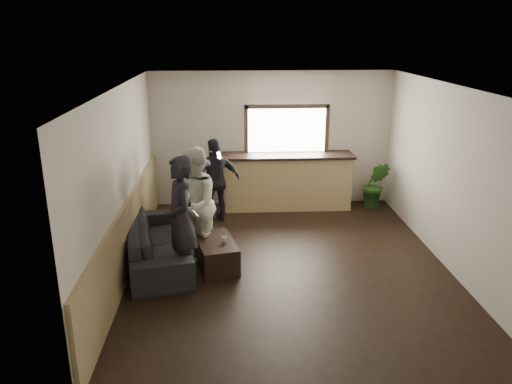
{
  "coord_description": "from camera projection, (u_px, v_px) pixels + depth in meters",
  "views": [
    {
      "loc": [
        -0.91,
        -7.2,
        3.59
      ],
      "look_at": [
        -0.48,
        0.4,
        1.09
      ],
      "focal_mm": 35.0,
      "sensor_mm": 36.0,
      "label": 1
    }
  ],
  "objects": [
    {
      "name": "person_b",
      "position": [
        194.0,
        204.0,
        7.95
      ],
      "size": [
        0.75,
        0.94,
        1.85
      ],
      "rotation": [
        0.0,
        0.0,
        -1.63
      ],
      "color": "silver",
      "rests_on": "ground"
    },
    {
      "name": "sofa",
      "position": [
        157.0,
        242.0,
        7.99
      ],
      "size": [
        1.35,
        2.46,
        0.68
      ],
      "primitive_type": "imported",
      "rotation": [
        0.0,
        0.0,
        1.77
      ],
      "color": "black",
      "rests_on": "ground"
    },
    {
      "name": "room_shell",
      "position": [
        240.0,
        177.0,
        7.5
      ],
      "size": [
        5.01,
        6.01,
        2.8
      ],
      "color": "silver",
      "rests_on": "ground"
    },
    {
      "name": "bar_counter",
      "position": [
        287.0,
        178.0,
        10.38
      ],
      "size": [
        2.7,
        0.68,
        2.13
      ],
      "color": "tan",
      "rests_on": "ground"
    },
    {
      "name": "person_a",
      "position": [
        180.0,
        219.0,
        7.27
      ],
      "size": [
        0.64,
        0.79,
        1.89
      ],
      "rotation": [
        0.0,
        0.0,
        -1.26
      ],
      "color": "black",
      "rests_on": "ground"
    },
    {
      "name": "potted_plant",
      "position": [
        375.0,
        185.0,
        10.43
      ],
      "size": [
        0.63,
        0.56,
        0.98
      ],
      "primitive_type": "imported",
      "rotation": [
        0.0,
        0.0,
        -0.25
      ],
      "color": "#2D6623",
      "rests_on": "ground"
    },
    {
      "name": "cup_b",
      "position": [
        224.0,
        240.0,
        7.73
      ],
      "size": [
        0.13,
        0.13,
        0.08
      ],
      "primitive_type": "imported",
      "rotation": [
        0.0,
        0.0,
        3.78
      ],
      "color": "silver",
      "rests_on": "coffee_table"
    },
    {
      "name": "cup_a",
      "position": [
        205.0,
        235.0,
        7.89
      ],
      "size": [
        0.16,
        0.16,
        0.09
      ],
      "primitive_type": "imported",
      "rotation": [
        0.0,
        0.0,
        0.63
      ],
      "color": "silver",
      "rests_on": "coffee_table"
    },
    {
      "name": "coffee_table",
      "position": [
        216.0,
        253.0,
        7.86
      ],
      "size": [
        0.76,
        1.09,
        0.44
      ],
      "primitive_type": "cube",
      "rotation": [
        0.0,
        0.0,
        0.23
      ],
      "color": "black",
      "rests_on": "ground"
    },
    {
      "name": "ground",
      "position": [
        287.0,
        264.0,
        8.0
      ],
      "size": [
        5.0,
        6.0,
        0.01
      ],
      "primitive_type": "cube",
      "color": "black"
    },
    {
      "name": "person_d",
      "position": [
        216.0,
        181.0,
        9.57
      ],
      "size": [
        1.04,
        0.72,
        1.64
      ],
      "rotation": [
        0.0,
        0.0,
        -2.77
      ],
      "color": "black",
      "rests_on": "ground"
    },
    {
      "name": "person_c",
      "position": [
        195.0,
        197.0,
        8.69
      ],
      "size": [
        0.85,
        1.17,
        1.62
      ],
      "rotation": [
        0.0,
        0.0,
        -1.84
      ],
      "color": "black",
      "rests_on": "ground"
    }
  ]
}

